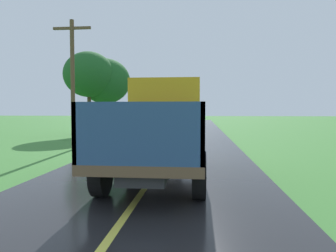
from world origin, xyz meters
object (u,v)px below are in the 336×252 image
utility_pole_roadside (73,80)px  banana_truck_near (163,126)px  roadside_tree_near_left (89,75)px  roadside_tree_mid_right (105,81)px

utility_pole_roadside → banana_truck_near: bearing=-49.1°
banana_truck_near → roadside_tree_near_left: size_ratio=0.92×
roadside_tree_mid_right → banana_truck_near: bearing=-67.6°
banana_truck_near → utility_pole_roadside: utility_pole_roadside is taller
banana_truck_near → utility_pole_roadside: bearing=130.9°
utility_pole_roadside → roadside_tree_near_left: 8.85m
utility_pole_roadside → roadside_tree_mid_right: (-1.36, 9.79, 0.80)m
roadside_tree_near_left → utility_pole_roadside: bearing=-75.4°
utility_pole_roadside → roadside_tree_near_left: bearing=104.6°
banana_truck_near → roadside_tree_near_left: bearing=116.9°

